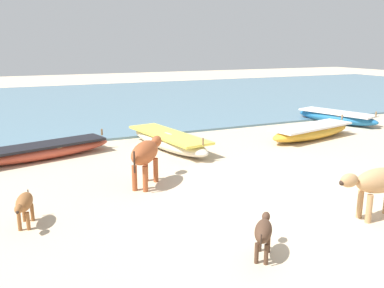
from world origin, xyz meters
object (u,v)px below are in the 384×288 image
object	(u,v)px
fishing_boat_6	(337,117)
calf_far_brown	(24,204)
cow_adult_rust	(146,154)
fishing_boat_3	(312,131)
cow_second_adult_tan	(378,183)
fishing_boat_1	(45,150)
calf_near_dark	(263,231)
fishing_boat_0	(168,140)

from	to	relation	value
fishing_boat_6	calf_far_brown	size ratio (longest dim) A/B	4.02
fishing_boat_6	cow_adult_rust	xyz separation A→B (m)	(-9.68, -4.00, 0.50)
fishing_boat_3	calf_far_brown	distance (m)	10.01
cow_adult_rust	cow_second_adult_tan	distance (m)	4.86
fishing_boat_3	fishing_boat_6	size ratio (longest dim) A/B	1.07
fishing_boat_3	cow_adult_rust	size ratio (longest dim) A/B	2.76
cow_second_adult_tan	fishing_boat_1	bearing A→B (deg)	-47.19
calf_near_dark	cow_adult_rust	bearing A→B (deg)	48.33
fishing_boat_1	fishing_boat_6	bearing A→B (deg)	-11.64
fishing_boat_3	cow_adult_rust	world-z (taller)	cow_adult_rust
fishing_boat_1	calf_far_brown	distance (m)	4.65
fishing_boat_0	cow_adult_rust	world-z (taller)	cow_adult_rust
cow_adult_rust	calf_near_dark	xyz separation A→B (m)	(0.57, -3.87, -0.34)
fishing_boat_1	cow_second_adult_tan	world-z (taller)	cow_second_adult_tan
fishing_boat_1	fishing_boat_6	xyz separation A→B (m)	(11.59, 0.60, 0.03)
calf_near_dark	cow_second_adult_tan	xyz separation A→B (m)	(2.74, 0.30, 0.28)
fishing_boat_0	calf_near_dark	distance (m)	6.95
fishing_boat_3	calf_near_dark	world-z (taller)	fishing_boat_3
fishing_boat_0	fishing_boat_1	xyz separation A→B (m)	(-3.64, 0.43, -0.03)
calf_far_brown	cow_second_adult_tan	distance (m)	6.44
fishing_boat_3	calf_far_brown	bearing A→B (deg)	-172.04
fishing_boat_0	cow_second_adult_tan	world-z (taller)	cow_second_adult_tan
fishing_boat_3	calf_near_dark	distance (m)	8.65
cow_second_adult_tan	cow_adult_rust	bearing A→B (deg)	-41.22
fishing_boat_1	calf_near_dark	xyz separation A→B (m)	(2.48, -7.27, 0.18)
calf_far_brown	cow_second_adult_tan	bearing A→B (deg)	82.41
fishing_boat_3	fishing_boat_6	xyz separation A→B (m)	(2.92, 1.84, 0.00)
fishing_boat_3	fishing_boat_6	bearing A→B (deg)	20.53
fishing_boat_3	fishing_boat_6	distance (m)	3.45
cow_adult_rust	cow_second_adult_tan	world-z (taller)	cow_adult_rust
fishing_boat_0	cow_second_adult_tan	bearing A→B (deg)	4.13
cow_adult_rust	calf_far_brown	xyz separation A→B (m)	(-2.68, -1.18, -0.33)
fishing_boat_0	cow_adult_rust	size ratio (longest dim) A/B	2.93
cow_adult_rust	cow_second_adult_tan	bearing A→B (deg)	-97.36
cow_adult_rust	calf_near_dark	bearing A→B (deg)	-131.82
fishing_boat_1	fishing_boat_3	size ratio (longest dim) A/B	1.04
fishing_boat_0	calf_near_dark	bearing A→B (deg)	-19.04
fishing_boat_3	cow_adult_rust	distance (m)	7.11
cow_adult_rust	cow_second_adult_tan	size ratio (longest dim) A/B	0.94
cow_adult_rust	calf_far_brown	bearing A→B (deg)	153.69
calf_far_brown	fishing_boat_0	bearing A→B (deg)	147.52
fishing_boat_6	calf_far_brown	world-z (taller)	fishing_boat_6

